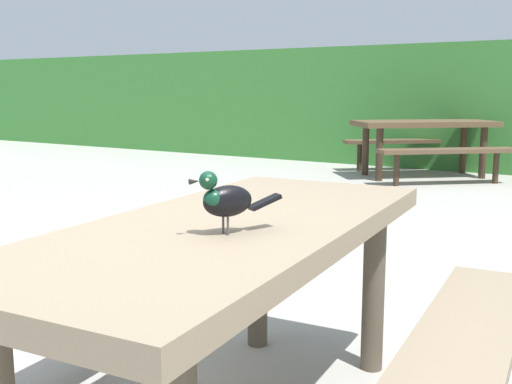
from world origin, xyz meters
name	(u,v)px	position (x,y,z in m)	size (l,w,h in m)	color
picnic_table_foreground	(232,276)	(0.22, 0.17, 0.56)	(1.82, 1.86, 0.74)	#84725B
bird_grackle	(225,199)	(0.31, -0.01, 0.84)	(0.17, 0.26, 0.18)	black
picnic_table_mid_left	(424,135)	(-1.12, 6.61, 0.56)	(2.39, 2.39, 0.74)	brown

